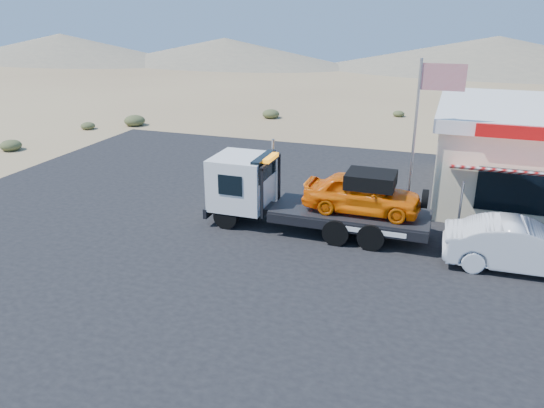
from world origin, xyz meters
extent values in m
plane|color=#85694B|center=(0.00, 0.00, 0.00)|extent=(120.00, 120.00, 0.00)
cube|color=black|center=(2.00, 3.00, 0.01)|extent=(32.00, 24.00, 0.02)
cylinder|color=black|center=(-1.49, 1.83, 0.48)|extent=(0.91, 0.27, 0.91)
cylinder|color=black|center=(-1.49, 3.65, 0.48)|extent=(0.91, 0.27, 0.91)
cylinder|color=black|center=(2.62, 1.83, 0.48)|extent=(0.91, 0.50, 0.91)
cylinder|color=black|center=(2.62, 3.65, 0.48)|extent=(0.91, 0.50, 0.91)
cylinder|color=black|center=(3.80, 1.83, 0.48)|extent=(0.91, 0.50, 0.91)
cylinder|color=black|center=(3.80, 3.65, 0.48)|extent=(0.91, 0.50, 0.91)
cube|color=black|center=(1.89, 2.74, 0.61)|extent=(7.48, 0.91, 0.27)
cube|color=white|center=(-1.21, 2.74, 1.57)|extent=(2.01, 2.14, 1.92)
cube|color=black|center=(-0.35, 2.74, 2.21)|extent=(0.32, 1.82, 0.82)
cube|color=black|center=(-0.07, 2.74, 1.52)|extent=(0.09, 2.01, 1.82)
cube|color=orange|center=(-0.07, 2.74, 2.57)|extent=(0.23, 1.09, 0.14)
cube|color=black|center=(2.89, 2.74, 0.86)|extent=(5.47, 2.10, 0.14)
imported|color=#FF6B07|center=(3.26, 2.74, 1.62)|extent=(4.02, 1.62, 1.37)
cube|color=black|center=(3.53, 2.74, 2.14)|extent=(1.64, 1.37, 0.50)
imported|color=silver|center=(8.38, 1.84, 0.78)|extent=(4.68, 1.79, 1.52)
cube|color=red|center=(8.00, 4.74, 3.67)|extent=(2.60, 0.12, 0.45)
cylinder|color=#99999E|center=(6.50, 3.30, 1.12)|extent=(0.08, 0.08, 2.20)
cylinder|color=#99999E|center=(4.70, 4.50, 3.02)|extent=(0.10, 0.10, 6.00)
cube|color=#B20C14|center=(5.45, 4.50, 5.42)|extent=(1.50, 0.02, 0.90)
ellipsoid|color=#3F4525|center=(-17.50, 8.14, 0.32)|extent=(1.17, 1.17, 0.63)
ellipsoid|color=#3F4525|center=(-16.84, 14.10, 0.25)|extent=(0.93, 0.93, 0.50)
ellipsoid|color=#3F4525|center=(-14.55, 16.11, 0.38)|extent=(1.41, 1.41, 0.76)
ellipsoid|color=#3F4525|center=(-6.64, 21.56, 0.33)|extent=(1.24, 1.24, 0.67)
ellipsoid|color=#3F4525|center=(2.07, 25.14, 0.23)|extent=(0.85, 0.85, 0.46)
cone|color=#726B59|center=(-25.00, 55.00, 1.75)|extent=(36.00, 36.00, 3.50)
cone|color=#726B59|center=(10.00, 58.00, 2.10)|extent=(44.00, 44.00, 4.20)
cone|color=#726B59|center=(-50.00, 52.00, 1.90)|extent=(40.00, 40.00, 3.80)
camera|label=1|loc=(5.96, -14.53, 7.69)|focal=35.00mm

